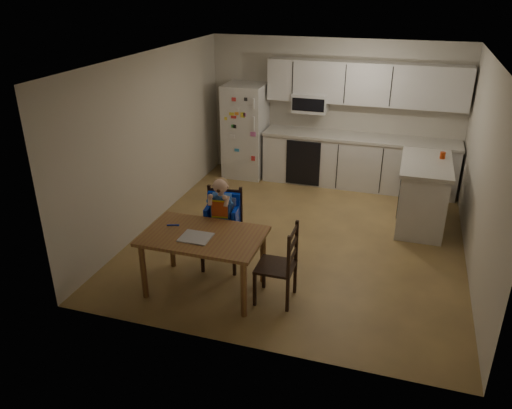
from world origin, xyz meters
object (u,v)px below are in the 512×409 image
object	(u,v)px
refrigerator	(245,131)
kitchen_island	(422,193)
red_cup	(443,155)
chair_side	(284,260)
chair_booster	(222,213)
dining_table	(204,242)

from	to	relation	value
refrigerator	kitchen_island	xyz separation A→B (m)	(3.18, -1.23, -0.35)
red_cup	chair_side	size ratio (longest dim) A/B	0.10
refrigerator	chair_booster	bearing A→B (deg)	-76.51
kitchen_island	chair_booster	size ratio (longest dim) A/B	1.12
refrigerator	chair_booster	world-z (taller)	refrigerator
kitchen_island	chair_booster	xyz separation A→B (m)	(-2.41, -1.96, 0.23)
refrigerator	red_cup	size ratio (longest dim) A/B	17.44
dining_table	chair_side	xyz separation A→B (m)	(0.94, 0.05, -0.10)
chair_side	refrigerator	bearing A→B (deg)	-156.04
refrigerator	kitchen_island	world-z (taller)	refrigerator
refrigerator	chair_booster	distance (m)	3.28
red_cup	dining_table	xyz separation A→B (m)	(-2.62, -2.80, -0.41)
chair_booster	chair_side	world-z (taller)	chair_booster
red_cup	chair_side	xyz separation A→B (m)	(-1.67, -2.75, -0.51)
dining_table	chair_booster	xyz separation A→B (m)	(-0.01, 0.62, 0.09)
refrigerator	kitchen_island	bearing A→B (deg)	-21.15
chair_side	kitchen_island	bearing A→B (deg)	149.40
kitchen_island	chair_booster	distance (m)	3.12
red_cup	chair_side	distance (m)	3.26
dining_table	chair_booster	world-z (taller)	chair_booster
chair_booster	chair_side	size ratio (longest dim) A/B	1.27
kitchen_island	red_cup	xyz separation A→B (m)	(0.21, 0.22, 0.54)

